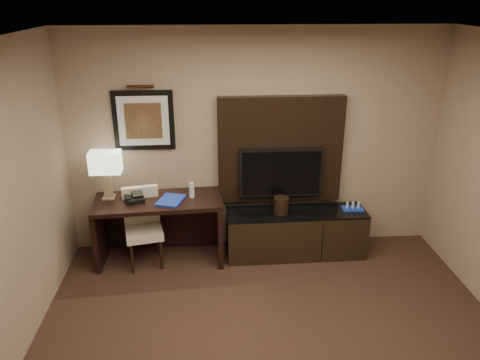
{
  "coord_description": "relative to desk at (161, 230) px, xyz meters",
  "views": [
    {
      "loc": [
        -0.55,
        -2.86,
        3.03
      ],
      "look_at": [
        -0.23,
        1.8,
        1.15
      ],
      "focal_mm": 35.0,
      "sensor_mm": 36.0,
      "label": 1
    }
  ],
  "objects": [
    {
      "name": "ceiling",
      "position": [
        1.16,
        -2.14,
        2.3
      ],
      "size": [
        4.5,
        5.0,
        0.01
      ],
      "primitive_type": "cube",
      "color": "silver",
      "rests_on": "wall_back"
    },
    {
      "name": "wall_back",
      "position": [
        1.16,
        0.36,
        0.95
      ],
      "size": [
        4.5,
        0.01,
        2.7
      ],
      "primitive_type": "cube",
      "color": "#9B8569",
      "rests_on": "floor"
    },
    {
      "name": "desk",
      "position": [
        0.0,
        0.0,
        0.0
      ],
      "size": [
        1.52,
        0.73,
        0.79
      ],
      "primitive_type": "cube",
      "rotation": [
        0.0,
        0.0,
        0.07
      ],
      "color": "black",
      "rests_on": "floor"
    },
    {
      "name": "credenza",
      "position": [
        1.63,
        0.01,
        -0.11
      ],
      "size": [
        1.69,
        0.49,
        0.58
      ],
      "primitive_type": "cube",
      "rotation": [
        0.0,
        0.0,
        0.01
      ],
      "color": "black",
      "rests_on": "floor"
    },
    {
      "name": "tv_wall_panel",
      "position": [
        1.46,
        0.3,
        0.87
      ],
      "size": [
        1.5,
        0.12,
        1.3
      ],
      "primitive_type": "cube",
      "color": "black",
      "rests_on": "wall_back"
    },
    {
      "name": "tv",
      "position": [
        1.46,
        0.2,
        0.62
      ],
      "size": [
        1.0,
        0.08,
        0.6
      ],
      "primitive_type": "cube",
      "color": "black",
      "rests_on": "tv_wall_panel"
    },
    {
      "name": "artwork",
      "position": [
        -0.14,
        0.34,
        1.25
      ],
      "size": [
        0.7,
        0.04,
        0.7
      ],
      "primitive_type": "cube",
      "color": "black",
      "rests_on": "wall_back"
    },
    {
      "name": "picture_light",
      "position": [
        -0.14,
        0.3,
        1.65
      ],
      "size": [
        0.04,
        0.04,
        0.3
      ],
      "primitive_type": "cylinder",
      "color": "#442616",
      "rests_on": "wall_back"
    },
    {
      "name": "desk_chair",
      "position": [
        -0.18,
        -0.1,
        0.04
      ],
      "size": [
        0.51,
        0.56,
        0.87
      ],
      "primitive_type": null,
      "rotation": [
        0.0,
        0.0,
        0.2
      ],
      "color": "beige",
      "rests_on": "floor"
    },
    {
      "name": "table_lamp",
      "position": [
        -0.58,
        0.09,
        0.7
      ],
      "size": [
        0.38,
        0.24,
        0.6
      ],
      "primitive_type": null,
      "rotation": [
        0.0,
        0.0,
        -0.08
      ],
      "color": "#9C8661",
      "rests_on": "desk"
    },
    {
      "name": "desk_phone",
      "position": [
        -0.26,
        -0.04,
        0.45
      ],
      "size": [
        0.25,
        0.24,
        0.1
      ],
      "primitive_type": null,
      "rotation": [
        0.0,
        0.0,
        0.33
      ],
      "color": "black",
      "rests_on": "desk"
    },
    {
      "name": "blue_folder",
      "position": [
        0.15,
        -0.05,
        0.41
      ],
      "size": [
        0.35,
        0.41,
        0.02
      ],
      "primitive_type": "cube",
      "rotation": [
        0.0,
        0.0,
        -0.3
      ],
      "color": "#1A37AC",
      "rests_on": "desk"
    },
    {
      "name": "book",
      "position": [
        0.1,
        -0.04,
        0.51
      ],
      "size": [
        0.16,
        0.02,
        0.22
      ],
      "primitive_type": "imported",
      "rotation": [
        0.0,
        0.0,
        -0.01
      ],
      "color": "#BFB896",
      "rests_on": "desk"
    },
    {
      "name": "water_bottle",
      "position": [
        0.39,
        0.04,
        0.49
      ],
      "size": [
        0.07,
        0.07,
        0.18
      ],
      "primitive_type": "cylinder",
      "rotation": [
        0.0,
        0.0,
        -0.08
      ],
      "color": "silver",
      "rests_on": "desk"
    },
    {
      "name": "ice_bucket",
      "position": [
        1.44,
        -0.01,
        0.28
      ],
      "size": [
        0.21,
        0.21,
        0.2
      ],
      "primitive_type": "cylinder",
      "rotation": [
        0.0,
        0.0,
        -0.2
      ],
      "color": "black",
      "rests_on": "credenza"
    },
    {
      "name": "minibar_tray",
      "position": [
        2.32,
        0.02,
        0.23
      ],
      "size": [
        0.26,
        0.17,
        0.09
      ],
      "primitive_type": null,
      "rotation": [
        0.0,
        0.0,
        -0.07
      ],
      "color": "#193CA6",
      "rests_on": "credenza"
    }
  ]
}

